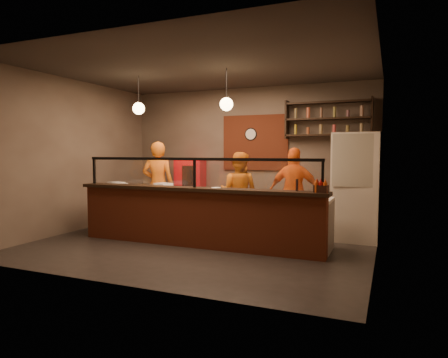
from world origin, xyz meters
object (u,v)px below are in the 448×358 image
at_px(cook_mid, 239,193).
at_px(red_cooler, 190,189).
at_px(wall_clock, 251,134).
at_px(pizza_dough, 202,193).
at_px(cook_left, 158,185).
at_px(condiment_caddy, 321,189).
at_px(fridge, 357,187).
at_px(pepper_mill, 297,185).
at_px(cook_right, 295,192).

height_order(cook_mid, red_cooler, cook_mid).
relative_size(wall_clock, pizza_dough, 0.58).
bearing_deg(cook_left, condiment_caddy, 139.99).
relative_size(fridge, pizza_dough, 3.98).
bearing_deg(red_cooler, pepper_mill, -47.24).
xyz_separation_m(pizza_dough, condiment_caddy, (2.30, -0.50, 0.21)).
height_order(cook_left, cook_right, cook_left).
xyz_separation_m(cook_mid, cook_right, (1.13, 0.15, 0.05)).
relative_size(wall_clock, fridge, 0.15).
distance_m(red_cooler, pizza_dough, 2.34).
bearing_deg(cook_right, red_cooler, -18.17).
xyz_separation_m(cook_right, red_cooler, (-2.79, 0.86, -0.12)).
distance_m(cook_left, pepper_mill, 3.63).
height_order(red_cooler, pepper_mill, red_cooler).
xyz_separation_m(cook_right, pizza_dough, (-1.52, -1.10, 0.02)).
bearing_deg(fridge, pizza_dough, -153.49).
relative_size(cook_left, cook_right, 1.08).
bearing_deg(cook_left, wall_clock, -160.27).
bearing_deg(fridge, wall_clock, 159.22).
xyz_separation_m(wall_clock, cook_mid, (0.19, -1.33, -1.26)).
relative_size(fridge, condiment_caddy, 9.90).
bearing_deg(cook_mid, condiment_caddy, 141.63).
bearing_deg(pizza_dough, red_cooler, 122.84).
height_order(fridge, pizza_dough, fridge).
bearing_deg(cook_right, pizza_dough, 34.95).
bearing_deg(pepper_mill, condiment_caddy, -9.75).
bearing_deg(pepper_mill, red_cooler, 142.95).
bearing_deg(cook_right, condiment_caddy, 114.82).
distance_m(wall_clock, cook_right, 2.15).
relative_size(cook_left, pizza_dough, 3.72).
bearing_deg(pepper_mill, pizza_dough, 167.28).
xyz_separation_m(pizza_dough, pepper_mill, (1.90, -0.43, 0.25)).
relative_size(cook_mid, condiment_caddy, 8.14).
xyz_separation_m(cook_mid, fridge, (2.31, 0.23, 0.18)).
xyz_separation_m(cook_mid, condiment_caddy, (1.91, -1.45, 0.28)).
bearing_deg(condiment_caddy, red_cooler, 145.36).
height_order(wall_clock, cook_right, wall_clock).
bearing_deg(red_cooler, cook_right, -27.35).
distance_m(pizza_dough, condiment_caddy, 2.36).
height_order(red_cooler, pizza_dough, red_cooler).
distance_m(wall_clock, pepper_mill, 3.33).
height_order(fridge, pepper_mill, fridge).
xyz_separation_m(cook_mid, pepper_mill, (1.52, -1.38, 0.32)).
bearing_deg(wall_clock, cook_mid, -81.81).
bearing_deg(pizza_dough, fridge, 23.66).
relative_size(wall_clock, cook_mid, 0.18).
distance_m(fridge, pepper_mill, 1.80).
distance_m(fridge, condiment_caddy, 1.73).
relative_size(cook_left, condiment_caddy, 9.27).
relative_size(red_cooler, pizza_dough, 2.96).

